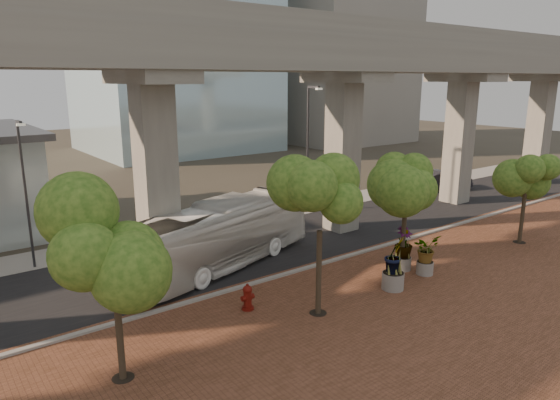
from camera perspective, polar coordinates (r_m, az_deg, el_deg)
ground at (r=26.52m, az=0.46°, el=-6.66°), size 160.00×160.00×0.00m
brick_plaza at (r=21.23m, az=14.01°, el=-12.41°), size 70.00×13.00×0.06m
asphalt_road at (r=28.03m, az=-2.03°, el=-5.48°), size 90.00×8.00×0.04m
curb_strip at (r=25.03m, az=3.27°, el=-7.75°), size 70.00×0.25×0.16m
far_sidewalk at (r=32.48m, az=-7.60°, el=-2.87°), size 90.00×3.00×0.06m
transit_viaduct at (r=26.55m, az=-2.16°, el=9.50°), size 72.00×5.60×12.40m
midrise_block at (r=77.04m, az=6.94°, el=15.66°), size 18.00×16.00×24.00m
transit_bus at (r=24.79m, az=-7.32°, el=-4.24°), size 12.04×6.00×3.27m
parked_car at (r=44.56m, az=18.13°, el=2.13°), size 5.25×3.09×1.63m
fire_hydrant at (r=20.67m, az=-3.73°, el=-11.02°), size 0.55×0.50×1.10m
planter_front at (r=24.89m, az=16.35°, el=-5.56°), size 1.79×1.79×1.97m
planter_right at (r=25.15m, az=13.95°, el=-4.93°), size 2.02×2.02×2.16m
planter_left at (r=22.73m, az=12.92°, el=-6.48°), size 2.19×2.19×2.41m
street_tree_far_west at (r=15.51m, az=-18.65°, el=-4.85°), size 4.05×4.05×6.29m
street_tree_near_west at (r=19.04m, az=4.61°, el=-0.45°), size 3.69×3.69×6.23m
street_tree_near_east at (r=24.23m, az=14.31°, el=2.47°), size 3.92×3.92×6.43m
street_tree_far_east at (r=31.05m, az=26.41°, el=2.60°), size 3.30×3.30×5.48m
streetlamp_west at (r=26.85m, az=-27.12°, el=1.56°), size 0.36×1.06×7.32m
streetlamp_east at (r=34.66m, az=3.31°, el=6.82°), size 0.43×1.26×8.73m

